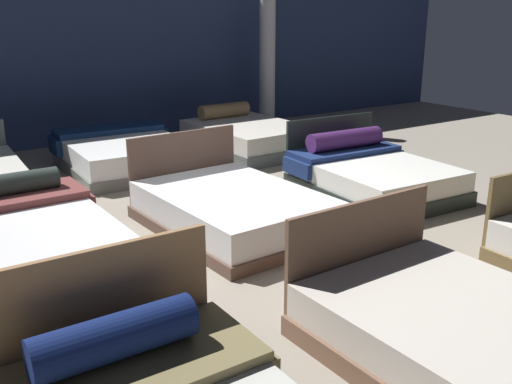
{
  "coord_description": "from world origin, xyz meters",
  "views": [
    {
      "loc": [
        -3.04,
        -5.12,
        2.28
      ],
      "look_at": [
        0.13,
        -0.41,
        0.49
      ],
      "focal_mm": 40.61,
      "sensor_mm": 36.0,
      "label": 1
    }
  ],
  "objects": [
    {
      "name": "ground_plane",
      "position": [
        0.0,
        0.0,
        -0.01
      ],
      "size": [
        18.0,
        18.0,
        0.02
      ],
      "primitive_type": "cube",
      "color": "gray"
    },
    {
      "name": "bed_7",
      "position": [
        0.01,
        2.92,
        0.24
      ],
      "size": [
        1.79,
        2.07,
        0.54
      ],
      "rotation": [
        0.0,
        0.0,
        -0.04
      ],
      "color": "#585954",
      "rests_on": "ground_plane"
    },
    {
      "name": "bed_1",
      "position": [
        -0.01,
        -3.07,
        0.21
      ],
      "size": [
        1.59,
        2.07,
        0.89
      ],
      "rotation": [
        0.0,
        0.0,
        0.02
      ],
      "color": "brown",
      "rests_on": "ground_plane"
    },
    {
      "name": "bed_3",
      "position": [
        -2.16,
        -0.09,
        0.29
      ],
      "size": [
        1.64,
        1.98,
        0.81
      ],
      "rotation": [
        0.0,
        0.0,
        0.01
      ],
      "color": "brown",
      "rests_on": "ground_plane"
    },
    {
      "name": "bed_4",
      "position": [
        0.06,
        -0.04,
        0.22
      ],
      "size": [
        1.62,
        2.2,
        0.91
      ],
      "rotation": [
        0.0,
        0.0,
        0.05
      ],
      "color": "brown",
      "rests_on": "ground_plane"
    },
    {
      "name": "bed_8",
      "position": [
        2.18,
        2.89,
        0.24
      ],
      "size": [
        1.64,
        2.15,
        0.72
      ],
      "rotation": [
        0.0,
        0.0,
        0.04
      ],
      "color": "#4D5354",
      "rests_on": "ground_plane"
    },
    {
      "name": "support_pillar",
      "position": [
        3.59,
        4.33,
        1.75
      ],
      "size": [
        0.31,
        0.31,
        3.5
      ],
      "primitive_type": "cylinder",
      "color": "silver",
      "rests_on": "ground_plane"
    },
    {
      "name": "showroom_back_wall",
      "position": [
        0.0,
        5.08,
        1.75
      ],
      "size": [
        18.0,
        0.06,
        3.5
      ],
      "primitive_type": "cube",
      "color": "navy",
      "rests_on": "ground_plane"
    },
    {
      "name": "bed_5",
      "position": [
        2.19,
        0.01,
        0.25
      ],
      "size": [
        1.7,
        2.02,
        0.88
      ],
      "rotation": [
        0.0,
        0.0,
        -0.06
      ],
      "color": "black",
      "rests_on": "ground_plane"
    }
  ]
}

